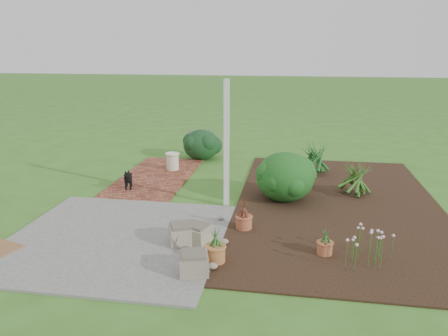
% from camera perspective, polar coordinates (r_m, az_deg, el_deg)
% --- Properties ---
extents(ground, '(80.00, 80.00, 0.00)m').
position_cam_1_polar(ground, '(8.72, -1.74, -5.07)').
color(ground, '#3A6821').
rests_on(ground, ground).
extents(concrete_patio, '(3.50, 3.50, 0.04)m').
position_cam_1_polar(concrete_patio, '(7.52, -13.89, -8.88)').
color(concrete_patio, '#5F5F5C').
rests_on(concrete_patio, ground).
extents(brick_path, '(1.60, 3.50, 0.04)m').
position_cam_1_polar(brick_path, '(10.74, -8.85, -1.13)').
color(brick_path, brown).
rests_on(brick_path, ground).
extents(garden_bed, '(4.00, 7.00, 0.03)m').
position_cam_1_polar(garden_bed, '(9.08, 14.62, -4.64)').
color(garden_bed, black).
rests_on(garden_bed, ground).
extents(veranda_post, '(0.10, 0.10, 2.50)m').
position_cam_1_polar(veranda_post, '(8.41, 0.34, 3.04)').
color(veranda_post, white).
rests_on(veranda_post, ground).
extents(stone_trough_near, '(0.49, 0.49, 0.26)m').
position_cam_1_polar(stone_trough_near, '(6.20, -3.96, -12.39)').
color(stone_trough_near, slate).
rests_on(stone_trough_near, concrete_patio).
extents(stone_trough_mid, '(0.54, 0.54, 0.27)m').
position_cam_1_polar(stone_trough_mid, '(7.09, -5.44, -8.64)').
color(stone_trough_mid, gray).
rests_on(stone_trough_mid, concrete_patio).
extents(stone_trough_far, '(0.50, 0.50, 0.26)m').
position_cam_1_polar(stone_trough_far, '(7.10, -3.62, -8.63)').
color(stone_trough_far, '#7A725D').
rests_on(stone_trough_far, concrete_patio).
extents(black_dog, '(0.24, 0.47, 0.42)m').
position_cam_1_polar(black_dog, '(9.83, -12.42, -1.26)').
color(black_dog, black).
rests_on(black_dog, brick_path).
extents(cream_ceramic_urn, '(0.41, 0.41, 0.42)m').
position_cam_1_polar(cream_ceramic_urn, '(11.19, -6.73, 0.85)').
color(cream_ceramic_urn, beige).
rests_on(cream_ceramic_urn, brick_path).
extents(evergreen_shrub, '(1.37, 1.37, 1.01)m').
position_cam_1_polar(evergreen_shrub, '(8.99, 7.97, -0.98)').
color(evergreen_shrub, '#103B13').
rests_on(evergreen_shrub, garden_bed).
extents(agapanthus_clump_back, '(1.01, 1.01, 0.85)m').
position_cam_1_polar(agapanthus_clump_back, '(9.68, 16.76, -0.79)').
color(agapanthus_clump_back, '#0C370D').
rests_on(agapanthus_clump_back, garden_bed).
extents(agapanthus_clump_front, '(1.33, 1.33, 0.92)m').
position_cam_1_polar(agapanthus_clump_front, '(11.04, 11.78, 1.71)').
color(agapanthus_clump_front, '#133E1A').
rests_on(agapanthus_clump_front, garden_bed).
extents(pink_flower_patch, '(1.07, 1.07, 0.55)m').
position_cam_1_polar(pink_flower_patch, '(6.78, 18.68, -9.44)').
color(pink_flower_patch, '#113D0F').
rests_on(pink_flower_patch, garden_bed).
extents(terracotta_pot_bronze, '(0.32, 0.32, 0.23)m').
position_cam_1_polar(terracotta_pot_bronze, '(7.62, 2.62, -7.07)').
color(terracotta_pot_bronze, '#A95739').
rests_on(terracotta_pot_bronze, garden_bed).
extents(terracotta_pot_small_left, '(0.30, 0.30, 0.20)m').
position_cam_1_polar(terracotta_pot_small_left, '(6.91, 13.03, -10.12)').
color(terracotta_pot_small_left, '#B3603C').
rests_on(terracotta_pot_small_left, garden_bed).
extents(terracotta_pot_small_right, '(0.38, 0.38, 0.25)m').
position_cam_1_polar(terracotta_pot_small_right, '(6.51, -1.14, -11.11)').
color(terracotta_pot_small_right, '#AC6A3A').
rests_on(terracotta_pot_small_right, garden_bed).
extents(purple_flowering_bush, '(1.19, 1.19, 0.86)m').
position_cam_1_polar(purple_flowering_bush, '(12.29, -2.98, 3.15)').
color(purple_flowering_bush, black).
rests_on(purple_flowering_bush, ground).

